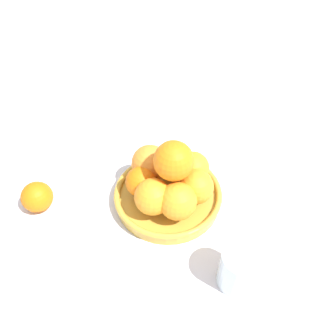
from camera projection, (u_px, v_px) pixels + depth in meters
name	position (u px, v px, depth m)	size (l,w,h in m)	color
ground_plane	(168.00, 200.00, 0.74)	(4.00, 4.00, 0.00)	silver
fruit_bowl	(168.00, 195.00, 0.73)	(0.24, 0.24, 0.03)	gold
orange_pile	(170.00, 175.00, 0.68)	(0.18, 0.20, 0.14)	orange
stray_orange	(37.00, 197.00, 0.70)	(0.07, 0.07, 0.07)	orange
drinking_glass	(239.00, 269.00, 0.58)	(0.07, 0.07, 0.09)	silver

